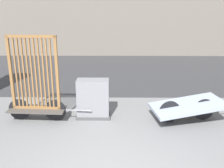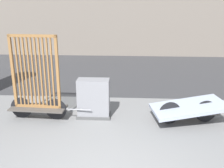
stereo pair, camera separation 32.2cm
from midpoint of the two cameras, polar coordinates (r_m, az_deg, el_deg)
name	(u,v)px [view 2 (the right image)]	position (r m, az deg, el deg)	size (l,w,h in m)	color
road_strip	(119,71)	(12.13, 2.27, 2.87)	(56.00, 7.13, 0.01)	#38383A
bike_cart_with_bedframe	(37,90)	(7.13, -14.79, -1.19)	(2.22, 0.64, 2.27)	#4C4742
bike_cart_with_mattress	(188,108)	(7.16, 17.56, -5.06)	(2.43, 1.33, 0.58)	#4C4742
utility_cabinet	(94,100)	(7.13, -2.74, -3.48)	(0.92, 0.47, 1.08)	#4C4C4C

